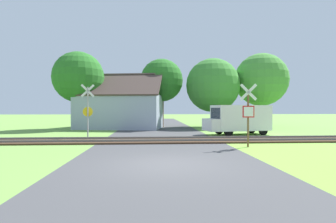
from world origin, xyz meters
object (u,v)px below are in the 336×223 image
object	(u,v)px
house	(122,110)
tree_right	(213,85)
stop_sign_near	(248,112)
mail_truck	(239,118)
tree_left	(78,77)
crossing_sign_far	(88,108)
tree_center	(162,81)
tree_far	(261,80)

from	to	relation	value
house	tree_right	bearing A→B (deg)	12.81
tree_right	house	bearing A→B (deg)	-176.20
stop_sign_near	mail_truck	distance (m)	6.59
tree_left	mail_truck	distance (m)	15.70
crossing_sign_far	tree_right	xyz separation A→B (m)	(10.67, 10.10, 2.46)
tree_center	tree_far	size ratio (longest dim) A/B	0.92
stop_sign_near	tree_center	distance (m)	16.02
crossing_sign_far	house	world-z (taller)	house
crossing_sign_far	mail_truck	size ratio (longest dim) A/B	0.70
mail_truck	tree_far	bearing A→B (deg)	-43.69
stop_sign_near	crossing_sign_far	bearing A→B (deg)	-21.44
house	mail_truck	distance (m)	12.21
crossing_sign_far	tree_center	size ratio (longest dim) A/B	0.49
crossing_sign_far	house	distance (m)	9.53
stop_sign_near	tree_left	size ratio (longest dim) A/B	0.43
stop_sign_near	tree_left	bearing A→B (deg)	-42.98
tree_right	tree_far	bearing A→B (deg)	3.23
stop_sign_near	tree_left	distance (m)	18.00
stop_sign_near	tree_center	size ratio (longest dim) A/B	0.45
tree_center	mail_truck	world-z (taller)	tree_center
tree_right	crossing_sign_far	bearing A→B (deg)	-136.58
tree_center	stop_sign_near	bearing A→B (deg)	-75.56
stop_sign_near	house	bearing A→B (deg)	-55.91
crossing_sign_far	tree_center	world-z (taller)	tree_center
tree_right	tree_center	bearing A→B (deg)	171.72
house	tree_center	bearing A→B (deg)	28.00
house	tree_right	distance (m)	9.94
tree_far	tree_left	bearing A→B (deg)	-174.54
stop_sign_near	mail_truck	world-z (taller)	stop_sign_near
house	tree_left	bearing A→B (deg)	-158.80
tree_center	tree_far	world-z (taller)	tree_far
crossing_sign_far	tree_far	bearing A→B (deg)	18.05
tree_right	mail_truck	distance (m)	8.67
stop_sign_near	crossing_sign_far	distance (m)	10.13
mail_truck	tree_right	bearing A→B (deg)	-10.51
stop_sign_near	mail_truck	bearing A→B (deg)	-100.58
tree_far	mail_truck	world-z (taller)	tree_far
stop_sign_near	crossing_sign_far	world-z (taller)	crossing_sign_far
house	stop_sign_near	bearing A→B (deg)	-50.68
house	tree_far	bearing A→B (deg)	12.60
house	mail_truck	size ratio (longest dim) A/B	1.79
tree_center	house	bearing A→B (deg)	-161.00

